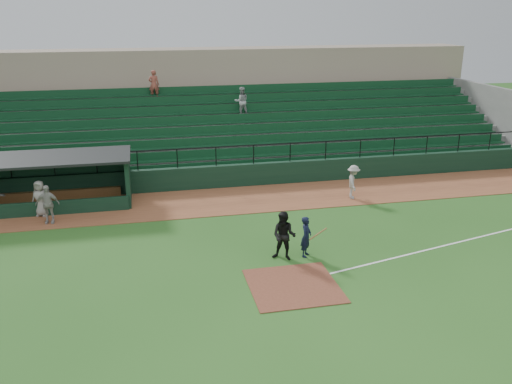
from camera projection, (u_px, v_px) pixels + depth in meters
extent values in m
plane|color=#26561C|center=(286.00, 273.00, 19.29)|extent=(90.00, 90.00, 0.00)
cube|color=brown|center=(243.00, 199.00, 26.69)|extent=(40.00, 4.00, 0.03)
cube|color=brown|center=(293.00, 286.00, 18.36)|extent=(3.00, 3.00, 0.03)
cube|color=white|center=(467.00, 240.00, 22.01)|extent=(17.49, 4.44, 0.01)
cube|color=black|center=(235.00, 176.00, 28.54)|extent=(36.00, 0.35, 1.20)
cylinder|color=black|center=(235.00, 146.00, 28.03)|extent=(36.00, 0.06, 0.06)
cube|color=slate|center=(221.00, 134.00, 32.69)|extent=(36.00, 9.00, 3.60)
cube|color=#103B1F|center=(222.00, 128.00, 32.08)|extent=(34.56, 8.00, 4.05)
cube|color=slate|center=(485.00, 117.00, 36.26)|extent=(0.35, 9.50, 4.20)
cube|color=gray|center=(206.00, 95.00, 38.26)|extent=(38.00, 3.00, 6.40)
cube|color=slate|center=(210.00, 92.00, 36.25)|extent=(36.00, 2.00, 0.20)
imported|color=#A3A3A3|center=(242.00, 101.00, 33.15)|extent=(0.85, 0.67, 1.76)
imported|color=#964537|center=(154.00, 84.00, 33.67)|extent=(0.65, 0.43, 1.80)
cube|color=black|center=(40.00, 176.00, 26.59)|extent=(8.50, 0.20, 2.30)
cube|color=black|center=(128.00, 178.00, 26.24)|extent=(0.20, 2.60, 2.30)
cube|color=black|center=(32.00, 159.00, 25.00)|extent=(8.90, 3.20, 0.12)
cube|color=olive|center=(41.00, 196.00, 26.51)|extent=(7.65, 0.40, 0.50)
cube|color=black|center=(33.00, 210.00, 24.40)|extent=(8.50, 0.12, 0.70)
imported|color=black|center=(306.00, 237.00, 20.38)|extent=(0.63, 0.69, 1.59)
cylinder|color=olive|center=(318.00, 234.00, 20.22)|extent=(0.79, 0.34, 0.35)
imported|color=black|center=(284.00, 236.00, 20.06)|extent=(1.15, 1.07, 1.89)
imported|color=#A29C98|center=(353.00, 182.00, 26.58)|extent=(0.93, 1.23, 1.69)
imported|color=#A29C98|center=(48.00, 204.00, 23.47)|extent=(1.05, 0.51, 1.73)
imported|color=gray|center=(40.00, 198.00, 24.32)|extent=(0.94, 0.77, 1.65)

